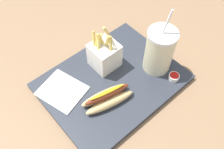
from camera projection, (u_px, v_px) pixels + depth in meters
ground_plane at (112, 85)px, 0.84m from camera, size 2.40×2.40×0.02m
food_tray at (112, 82)px, 0.83m from camera, size 0.44×0.34×0.02m
soda_cup at (159, 51)px, 0.79m from camera, size 0.09×0.09×0.24m
fries_basket at (104, 55)px, 0.82m from camera, size 0.09×0.08×0.16m
hot_dog_1 at (107, 98)px, 0.75m from camera, size 0.17×0.09×0.06m
ketchup_cup_1 at (174, 77)px, 0.81m from camera, size 0.03×0.03×0.02m
napkin_stack at (62, 91)px, 0.79m from camera, size 0.15×0.16×0.00m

